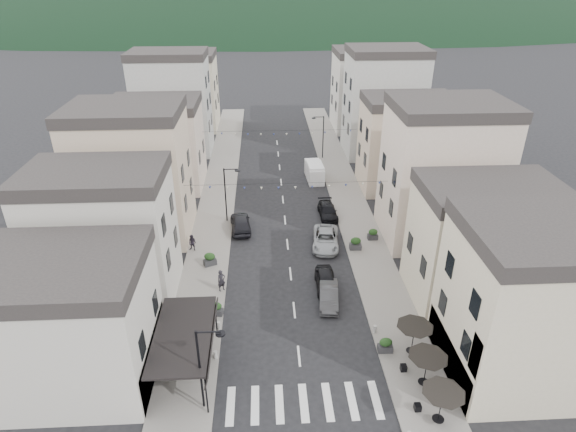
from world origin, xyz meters
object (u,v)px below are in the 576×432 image
Objects in this scene: parked_car_a at (326,281)px; parked_car_b at (329,296)px; parked_car_c at (326,239)px; pedestrian_a at (221,281)px; parked_car_e at (241,223)px; delivery_van at (314,171)px; parked_car_d at (328,211)px; pedestrian_b at (192,243)px.

parked_car_b is at bearing -89.74° from parked_car_a.
parked_car_c is 2.76× the size of pedestrian_a.
parked_car_e is 0.99× the size of delivery_van.
parked_car_d is 10.05m from delivery_van.
parked_car_a is 1.00× the size of parked_car_b.
parked_car_a is at bearing 95.70° from parked_car_b.
pedestrian_b is (-3.15, 6.45, -0.14)m from pedestrian_a.
pedestrian_b reaches higher than parked_car_d.
delivery_van is 21.04m from pedestrian_b.
parked_car_c is at bearing -101.01° from parked_car_d.
pedestrian_b is (-4.35, -3.90, 0.12)m from parked_car_e.
pedestrian_a reaches higher than parked_car_e.
parked_car_e reaches higher than parked_car_c.
pedestrian_a reaches higher than pedestrian_b.
parked_car_e is 2.50× the size of pedestrian_a.
pedestrian_b is at bearing 84.47° from pedestrian_a.
delivery_van is (-0.40, 10.03, 0.46)m from parked_car_d.
delivery_van reaches higher than pedestrian_a.
pedestrian_a is (-8.60, 1.95, 0.39)m from parked_car_b.
parked_car_d is 0.92× the size of delivery_van.
delivery_van is 24.96m from pedestrian_a.
pedestrian_b is (-12.58, -0.36, 0.20)m from parked_car_c.
delivery_van is at bearing 69.46° from pedestrian_b.
delivery_van is (1.39, 22.83, 0.40)m from parked_car_a.
pedestrian_a is (-8.61, -0.04, 0.37)m from parked_car_a.
delivery_van reaches higher than pedestrian_b.
pedestrian_b reaches higher than parked_car_a.
parked_car_b is 14.90m from parked_car_d.
delivery_van is at bearing 92.83° from parked_car_b.
pedestrian_b is (-11.75, 8.40, 0.25)m from parked_car_b.
parked_car_e is (-7.40, 12.30, 0.13)m from parked_car_b.
parked_car_b is 14.36m from parked_car_e.
delivery_van reaches higher than parked_car_e.
pedestrian_b is (-11.77, 6.41, 0.23)m from parked_car_a.
parked_car_c is 6.11m from parked_car_d.
parked_car_b is 0.87× the size of parked_car_e.
parked_car_b is 24.87m from delivery_van.
parked_car_b is at bearing 114.83° from parked_car_e.
delivery_van is (8.80, 12.52, 0.30)m from parked_car_e.
parked_car_a is at bearing -96.59° from delivery_van.
parked_car_c reaches higher than parked_car_d.
parked_car_b is at bearing -96.33° from delivery_van.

